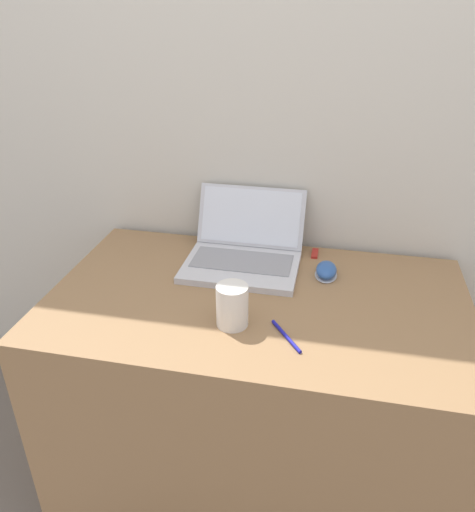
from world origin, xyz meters
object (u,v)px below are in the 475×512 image
Objects in this scene: laptop at (244,250)px; computer_mouse at (326,271)px; pen at (286,336)px; usb_stick at (315,254)px; drink_cup at (232,305)px.

laptop is 3.42× the size of computer_mouse.
laptop is 2.98× the size of pen.
computer_mouse is 0.14m from usb_stick.
laptop is at bearing 116.20° from pen.
laptop reaches higher than usb_stick.
computer_mouse is 0.87× the size of pen.
laptop is at bearing 96.12° from drink_cup.
drink_cup reaches higher than usb_stick.
usb_stick is at bearing 67.39° from drink_cup.
pen is (0.14, -0.03, -0.05)m from drink_cup.
drink_cup reaches higher than pen.
pen is (-0.08, -0.33, -0.01)m from computer_mouse.
pen is (-0.04, -0.46, 0.00)m from usb_stick.
drink_cup is 0.15m from pen.
pen is at bearing -11.08° from drink_cup.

